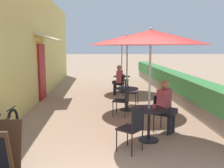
{
  "coord_description": "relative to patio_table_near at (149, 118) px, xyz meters",
  "views": [
    {
      "loc": [
        -0.21,
        -3.29,
        2.03
      ],
      "look_at": [
        0.15,
        3.46,
        1.0
      ],
      "focal_mm": 40.0,
      "sensor_mm": 36.0,
      "label": 1
    }
  ],
  "objects": [
    {
      "name": "patio_umbrella_mid",
      "position": [
        -0.18,
        2.63,
        1.71
      ],
      "size": [
        2.42,
        2.42,
        2.41
      ],
      "color": "#B7B7BC",
      "rests_on": "ground_plane"
    },
    {
      "name": "cafe_facade_wall",
      "position": [
        -3.4,
        5.11,
        1.59
      ],
      "size": [
        0.98,
        14.16,
        4.2
      ],
      "color": "#E0CC6B",
      "rests_on": "ground_plane"
    },
    {
      "name": "patio_umbrella_far",
      "position": [
        -0.05,
        5.8,
        1.71
      ],
      "size": [
        2.42,
        2.42,
        2.41
      ],
      "color": "#B7B7BC",
      "rests_on": "ground_plane"
    },
    {
      "name": "cafe_chair_far_right",
      "position": [
        0.05,
        6.51,
        0.01
      ],
      "size": [
        0.48,
        0.48,
        0.87
      ],
      "rotation": [
        0.0,
        0.0,
        10.75
      ],
      "color": "black",
      "rests_on": "ground_plane"
    },
    {
      "name": "seated_patron_near_right",
      "position": [
        0.5,
        0.5,
        0.18
      ],
      "size": [
        0.51,
        0.51,
        1.25
      ],
      "rotation": [
        0.0,
        0.0,
        10.25
      ],
      "color": "#23232D",
      "rests_on": "ground_plane"
    },
    {
      "name": "patio_table_mid",
      "position": [
        -0.18,
        2.63,
        0.0
      ],
      "size": [
        0.74,
        0.74,
        0.71
      ],
      "color": "black",
      "rests_on": "ground_plane"
    },
    {
      "name": "patio_table_near",
      "position": [
        0.0,
        0.0,
        0.0
      ],
      "size": [
        0.74,
        0.74,
        0.71
      ],
      "color": "black",
      "rests_on": "ground_plane"
    },
    {
      "name": "seated_patron_far_left",
      "position": [
        -0.25,
        5.12,
        0.18
      ],
      "size": [
        0.47,
        0.41,
        1.25
      ],
      "rotation": [
        0.0,
        0.0,
        7.61
      ],
      "color": "#23232D",
      "rests_on": "ground_plane"
    },
    {
      "name": "cafe_chair_near_right",
      "position": [
        0.42,
        0.57,
        0.01
      ],
      "size": [
        0.57,
        0.57,
        0.87
      ],
      "rotation": [
        0.0,
        0.0,
        10.25
      ],
      "color": "black",
      "rests_on": "ground_plane"
    },
    {
      "name": "cafe_chair_mid_left",
      "position": [
        -0.36,
        1.94,
        0.01
      ],
      "size": [
        0.52,
        0.52,
        0.87
      ],
      "rotation": [
        0.0,
        0.0,
        7.49
      ],
      "color": "black",
      "rests_on": "ground_plane"
    },
    {
      "name": "cafe_chair_far_left",
      "position": [
        -0.15,
        5.1,
        0.01
      ],
      "size": [
        0.48,
        0.48,
        0.87
      ],
      "rotation": [
        0.0,
        0.0,
        7.61
      ],
      "color": "black",
      "rests_on": "ground_plane"
    },
    {
      "name": "cafe_chair_near_left",
      "position": [
        -0.42,
        -0.57,
        0.01
      ],
      "size": [
        0.57,
        0.57,
        0.87
      ],
      "rotation": [
        0.0,
        0.0,
        7.11
      ],
      "color": "black",
      "rests_on": "ground_plane"
    },
    {
      "name": "coffee_cup_mid",
      "position": [
        -0.3,
        2.53,
        0.25
      ],
      "size": [
        0.07,
        0.07,
        0.09
      ],
      "color": "teal",
      "rests_on": "patio_table_mid"
    },
    {
      "name": "planter_hedge",
      "position": [
        1.89,
        5.14,
        0.03
      ],
      "size": [
        0.6,
        13.16,
        1.01
      ],
      "color": "gray",
      "rests_on": "ground_plane"
    },
    {
      "name": "coffee_cup_near",
      "position": [
        0.11,
        0.02,
        0.25
      ],
      "size": [
        0.07,
        0.07,
        0.09
      ],
      "color": "#B73D3D",
      "rests_on": "patio_table_near"
    },
    {
      "name": "patio_table_far",
      "position": [
        -0.05,
        5.8,
        0.0
      ],
      "size": [
        0.74,
        0.74,
        0.71
      ],
      "color": "black",
      "rests_on": "ground_plane"
    },
    {
      "name": "cafe_chair_mid_right",
      "position": [
        -0.0,
        3.32,
        0.01
      ],
      "size": [
        0.52,
        0.52,
        0.87
      ],
      "rotation": [
        0.0,
        0.0,
        10.63
      ],
      "color": "black",
      "rests_on": "ground_plane"
    },
    {
      "name": "bicycle_leaning",
      "position": [
        -3.06,
        -0.06,
        -0.17
      ],
      "size": [
        0.13,
        1.67,
        0.71
      ],
      "rotation": [
        0.0,
        0.0,
        -0.04
      ],
      "color": "black",
      "rests_on": "ground_plane"
    },
    {
      "name": "patio_umbrella_near",
      "position": [
        -0.0,
        0.0,
        1.71
      ],
      "size": [
        2.42,
        2.42,
        2.41
      ],
      "color": "#B7B7BC",
      "rests_on": "ground_plane"
    }
  ]
}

